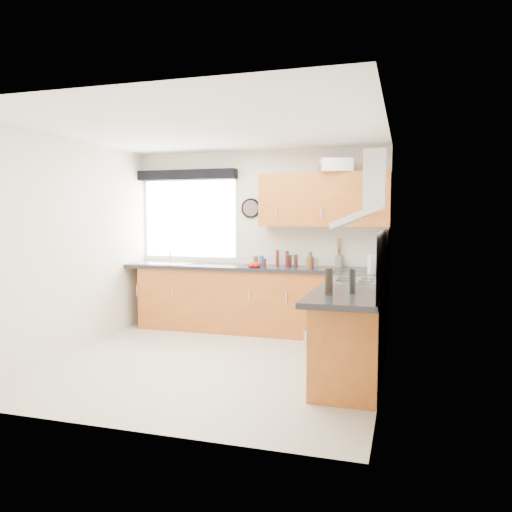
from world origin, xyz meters
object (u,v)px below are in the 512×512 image
(extractor_hood, at_px, (367,198))
(washing_machine, at_px, (187,301))
(upper_cabinets, at_px, (324,200))
(oven, at_px, (355,327))

(extractor_hood, height_order, washing_machine, extractor_hood)
(upper_cabinets, bearing_deg, washing_machine, -176.89)
(upper_cabinets, bearing_deg, extractor_hood, -63.87)
(oven, distance_m, upper_cabinets, 1.99)
(oven, relative_size, washing_machine, 1.13)
(oven, height_order, washing_machine, oven)
(extractor_hood, relative_size, upper_cabinets, 0.46)
(extractor_hood, bearing_deg, upper_cabinets, 116.13)
(upper_cabinets, bearing_deg, oven, -67.46)
(oven, distance_m, washing_machine, 2.77)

